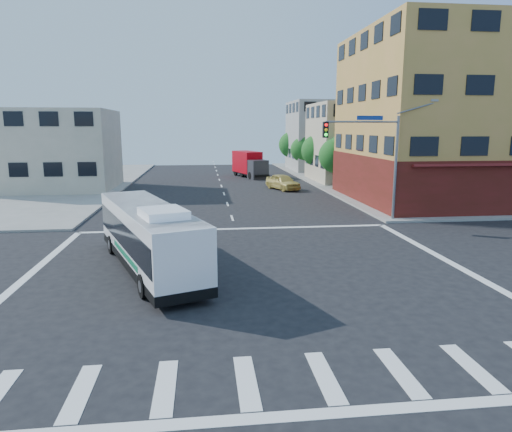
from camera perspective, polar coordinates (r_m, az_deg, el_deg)
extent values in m
plane|color=black|center=(19.46, -0.50, -7.69)|extent=(120.00, 120.00, 0.00)
cube|color=gray|center=(65.18, 28.02, 4.28)|extent=(50.00, 50.00, 0.15)
cube|color=#C58A46|center=(42.89, 24.64, 11.04)|extent=(18.00, 15.00, 14.00)
cube|color=maroon|center=(43.10, 24.11, 4.40)|extent=(18.09, 15.08, 4.00)
cube|color=#B5A98A|center=(55.69, 13.43, 8.91)|extent=(12.00, 10.00, 9.00)
cube|color=#999994|center=(69.00, 9.44, 9.82)|extent=(12.00, 10.00, 10.00)
cube|color=beige|center=(50.67, -24.13, 7.52)|extent=(12.00, 10.00, 8.00)
cylinder|color=slate|center=(31.93, 17.03, 5.60)|extent=(0.18, 0.18, 7.00)
cylinder|color=slate|center=(30.66, 13.18, 11.39)|extent=(5.01, 0.62, 0.12)
cube|color=black|center=(29.67, 8.68, 10.61)|extent=(0.32, 0.30, 1.00)
sphere|color=#FF0C0C|center=(29.50, 8.78, 11.19)|extent=(0.20, 0.20, 0.20)
sphere|color=yellow|center=(29.50, 8.76, 10.61)|extent=(0.20, 0.20, 0.20)
sphere|color=#19FF33|center=(29.51, 8.75, 10.02)|extent=(0.20, 0.20, 0.20)
cube|color=navy|center=(30.88, 14.06, 11.81)|extent=(1.80, 0.22, 0.28)
cube|color=gray|center=(33.16, 21.37, 13.31)|extent=(0.50, 0.22, 0.14)
cylinder|color=#332212|center=(48.62, 9.87, 4.60)|extent=(0.28, 0.28, 1.92)
sphere|color=#1A5719|center=(48.42, 9.96, 7.43)|extent=(3.60, 3.60, 3.60)
sphere|color=#1A5719|center=(48.20, 10.56, 8.47)|extent=(2.52, 2.52, 2.52)
cylinder|color=#332212|center=(56.29, 7.57, 5.56)|extent=(0.28, 0.28, 1.99)
sphere|color=#1A5719|center=(56.12, 7.63, 8.12)|extent=(3.80, 3.80, 3.80)
sphere|color=#1A5719|center=(55.89, 8.14, 9.07)|extent=(2.66, 2.66, 2.66)
cylinder|color=#332212|center=(64.05, 5.82, 6.20)|extent=(0.28, 0.28, 1.89)
sphere|color=#1A5719|center=(63.91, 5.86, 8.26)|extent=(3.40, 3.40, 3.40)
sphere|color=#1A5719|center=(63.67, 6.29, 9.00)|extent=(2.38, 2.38, 2.38)
cylinder|color=#332212|center=(71.86, 4.44, 6.79)|extent=(0.28, 0.28, 2.03)
sphere|color=#1A5719|center=(71.72, 4.47, 8.88)|extent=(4.00, 4.00, 4.00)
sphere|color=#1A5719|center=(71.47, 4.85, 9.66)|extent=(2.80, 2.80, 2.80)
cube|color=black|center=(20.98, -13.19, -5.20)|extent=(5.81, 10.80, 0.40)
cube|color=white|center=(20.71, -13.32, -2.31)|extent=(5.79, 10.77, 2.53)
cube|color=black|center=(20.67, -13.34, -1.89)|extent=(5.72, 10.49, 1.11)
cube|color=black|center=(25.75, -16.10, 0.28)|extent=(1.97, 0.77, 1.20)
cube|color=#E5590C|center=(25.63, -16.22, 2.24)|extent=(1.61, 0.63, 0.25)
cube|color=white|center=(20.47, -13.47, 0.99)|extent=(5.67, 10.56, 0.11)
cube|color=white|center=(17.89, -11.51, 0.35)|extent=(2.16, 2.38, 0.32)
cube|color=#0D7447|center=(20.22, -16.10, -4.65)|extent=(1.70, 4.59, 0.25)
cube|color=#0D7447|center=(20.73, -9.88, -3.99)|extent=(1.70, 4.59, 0.25)
cylinder|color=black|center=(24.03, -17.59, -3.43)|extent=(0.57, 0.96, 0.92)
cylinder|color=#99999E|center=(24.01, -17.89, -3.46)|extent=(0.19, 0.45, 0.46)
cylinder|color=black|center=(24.43, -12.68, -2.95)|extent=(0.57, 0.96, 0.92)
cylinder|color=#99999E|center=(24.46, -12.40, -2.92)|extent=(0.19, 0.45, 0.46)
cylinder|color=black|center=(17.60, -13.90, -8.49)|extent=(0.57, 0.96, 0.92)
cylinder|color=#99999E|center=(17.57, -14.30, -8.54)|extent=(0.19, 0.45, 0.46)
cylinder|color=black|center=(18.14, -7.31, -7.65)|extent=(0.57, 0.96, 0.92)
cylinder|color=#99999E|center=(18.18, -6.94, -7.60)|extent=(0.19, 0.45, 0.46)
cube|color=#29282D|center=(56.21, 0.24, 5.82)|extent=(2.57, 2.51, 2.34)
cube|color=black|center=(55.41, 0.61, 6.12)|extent=(1.82, 0.64, 0.90)
cube|color=#AD010D|center=(59.27, -1.14, 6.78)|extent=(3.58, 5.45, 2.70)
cube|color=black|center=(58.40, -0.72, 5.35)|extent=(4.06, 7.45, 0.27)
cylinder|color=black|center=(56.06, -0.72, 5.07)|extent=(0.51, 0.93, 0.90)
cylinder|color=black|center=(56.84, 1.03, 5.15)|extent=(0.51, 0.93, 0.90)
cylinder|color=black|center=(58.45, -1.75, 5.31)|extent=(0.51, 0.93, 0.90)
cylinder|color=black|center=(59.20, -0.05, 5.38)|extent=(0.51, 0.93, 0.90)
cylinder|color=black|center=(60.52, -2.56, 5.49)|extent=(0.51, 0.93, 0.90)
cylinder|color=black|center=(61.24, -0.92, 5.57)|extent=(0.51, 0.93, 0.90)
imported|color=#CCB554|center=(46.75, 3.36, 4.28)|extent=(3.40, 4.99, 1.58)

